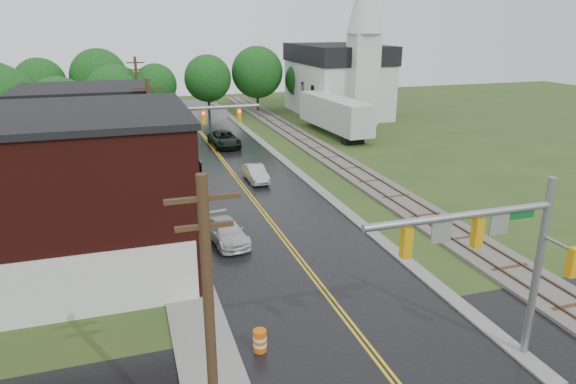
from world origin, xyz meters
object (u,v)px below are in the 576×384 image
traffic_signal_far (194,125)px  sedan_silver (256,174)px  semi_trailer (335,113)px  utility_pole_a (210,334)px  traffic_signal_near (494,244)px  utility_pole_b (153,146)px  suv_dark (224,139)px  tree_left_c (61,111)px  pickup_white (226,232)px  tree_left_e (118,97)px  brick_building (45,197)px  construction_barrel (260,341)px  church (341,72)px  utility_pole_c (139,99)px

traffic_signal_far → sedan_silver: 6.45m
traffic_signal_far → semi_trailer: size_ratio=0.54×
utility_pole_a → traffic_signal_near: bearing=11.0°
utility_pole_a → utility_pole_b: bearing=90.0°
utility_pole_b → suv_dark: 20.22m
semi_trailer → traffic_signal_near: bearing=-105.3°
traffic_signal_near → tree_left_c: bearing=114.6°
utility_pole_b → pickup_white: size_ratio=2.01×
utility_pole_b → tree_left_e: utility_pole_b is taller
brick_building → tree_left_c: size_ratio=1.87×
tree_left_c → construction_barrel: tree_left_c is taller
traffic_signal_near → church: bearing=72.3°
tree_left_e → sedan_silver: tree_left_e is taller
sedan_silver → construction_barrel: bearing=-104.9°
traffic_signal_near → tree_left_e: tree_left_e is taller
church → utility_pole_c: size_ratio=2.22×
sedan_silver → church: bearing=53.8°
tree_left_e → suv_dark: size_ratio=1.44×
utility_pole_b → utility_pole_c: (0.00, 22.00, 0.00)m
utility_pole_a → semi_trailer: (21.26, 42.28, -2.26)m
utility_pole_a → sedan_silver: size_ratio=2.26×
church → sedan_silver: size_ratio=5.03×
traffic_signal_near → pickup_white: bearing=115.8°
pickup_white → construction_barrel: pickup_white is taller
church → utility_pole_a: bearing=-116.5°
utility_pole_a → pickup_white: (3.46, 16.12, -4.07)m
utility_pole_c → semi_trailer: size_ratio=0.66×
utility_pole_b → sedan_silver: (8.11, 5.33, -4.07)m
pickup_white → utility_pole_b: bearing=112.7°
tree_left_c → sedan_silver: tree_left_c is taller
utility_pole_c → tree_left_c: size_ratio=1.18×
semi_trailer → church: bearing=64.2°
pickup_white → church: bearing=50.4°
tree_left_c → suv_dark: (15.10, 0.22, -3.73)m
church → sedan_silver: 32.76m
church → pickup_white: bearing=-121.8°
church → semi_trailer: 13.16m
church → utility_pole_a: 60.06m
utility_pole_a → construction_barrel: (2.64, 5.31, -4.25)m
suv_dark → pickup_white: bearing=-103.6°
pickup_white → traffic_signal_far: bearing=82.9°
traffic_signal_near → construction_barrel: (-7.63, 3.31, -4.50)m
brick_building → sedan_silver: size_ratio=3.60×
brick_building → semi_trailer: brick_building is taller
traffic_signal_near → semi_trailer: bearing=74.7°
brick_building → utility_pole_b: (5.68, 7.00, 0.57)m
tree_left_e → construction_barrel: (4.69, -40.59, -4.35)m
tree_left_c → semi_trailer: bearing=4.8°
utility_pole_b → traffic_signal_near: bearing=-62.8°
sedan_silver → semi_trailer: bearing=47.8°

